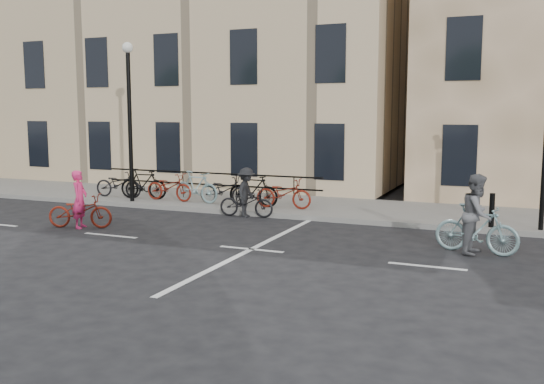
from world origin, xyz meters
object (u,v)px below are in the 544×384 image
at_px(lamp_post, 129,102).
at_px(cyclist_grey, 477,222).
at_px(cyclist_pink, 80,208).
at_px(cyclist_dark, 246,198).

distance_m(lamp_post, cyclist_grey, 11.99).
bearing_deg(cyclist_grey, cyclist_pink, 105.87).
distance_m(cyclist_pink, cyclist_dark, 4.81).
height_order(cyclist_grey, cyclist_dark, cyclist_grey).
distance_m(lamp_post, cyclist_dark, 5.40).
bearing_deg(lamp_post, cyclist_grey, -13.86).
xyz_separation_m(cyclist_pink, cyclist_dark, (3.44, 3.36, 0.04)).
relative_size(lamp_post, cyclist_dark, 3.04).
distance_m(cyclist_grey, cyclist_dark, 7.18).
bearing_deg(cyclist_dark, lamp_post, 77.38).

